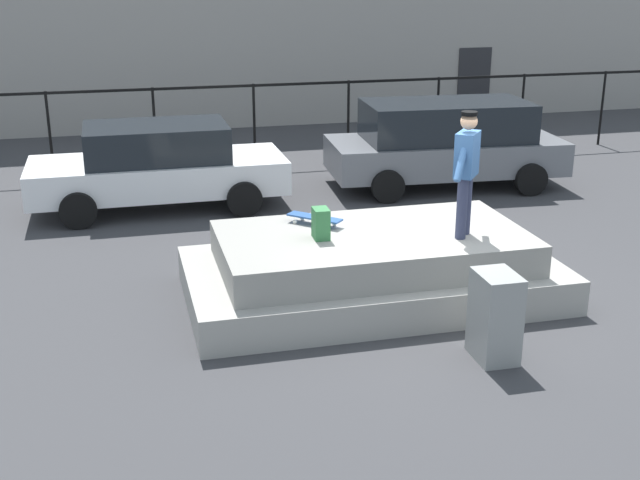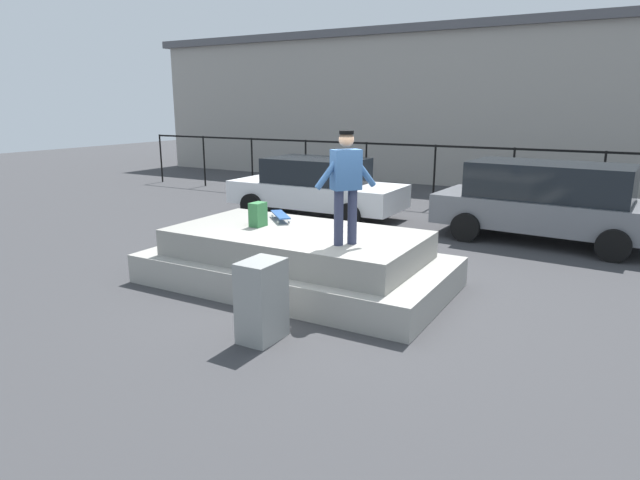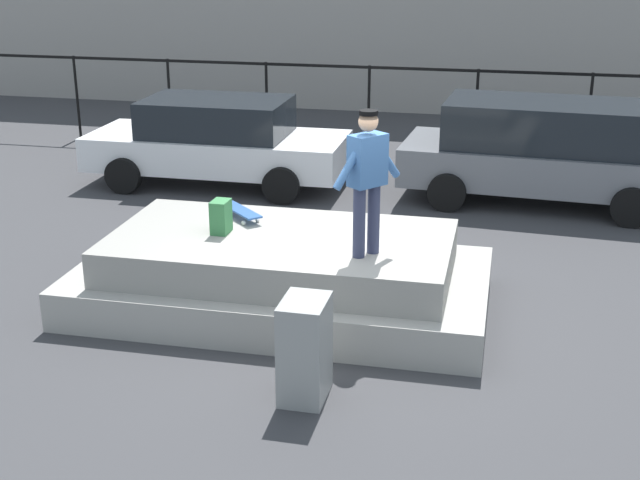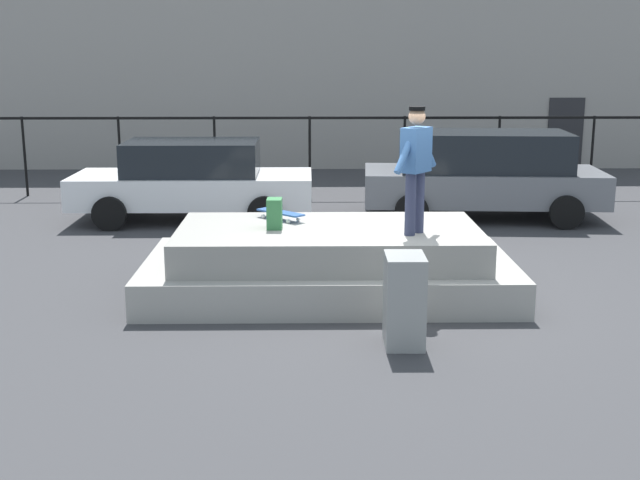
{
  "view_description": "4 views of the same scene",
  "coord_description": "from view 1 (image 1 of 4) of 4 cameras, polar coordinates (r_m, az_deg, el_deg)",
  "views": [
    {
      "loc": [
        -4.13,
        -9.66,
        4.42
      ],
      "look_at": [
        -1.38,
        1.17,
        0.58
      ],
      "focal_mm": 46.02,
      "sensor_mm": 36.0,
      "label": 1
    },
    {
      "loc": [
        3.8,
        -7.08,
        2.95
      ],
      "look_at": [
        -0.94,
        1.26,
        0.54
      ],
      "focal_mm": 30.47,
      "sensor_mm": 36.0,
      "label": 2
    },
    {
      "loc": [
        1.74,
        -9.25,
        4.43
      ],
      "look_at": [
        -0.59,
        1.31,
        0.54
      ],
      "focal_mm": 48.61,
      "sensor_mm": 36.0,
      "label": 3
    },
    {
      "loc": [
        -1.15,
        -10.71,
        3.28
      ],
      "look_at": [
        -0.96,
        1.38,
        0.5
      ],
      "focal_mm": 46.31,
      "sensor_mm": 36.0,
      "label": 4
    }
  ],
  "objects": [
    {
      "name": "car_white_sedan_near",
      "position": [
        15.49,
        -11.21,
        5.13
      ],
      "size": [
        4.66,
        2.11,
        1.57
      ],
      "color": "white",
      "rests_on": "ground_plane"
    },
    {
      "name": "fence_row",
      "position": [
        18.64,
        -1.27,
        9.27
      ],
      "size": [
        24.06,
        0.06,
        1.83
      ],
      "color": "black",
      "rests_on": "ground_plane"
    },
    {
      "name": "skateboarder",
      "position": [
        10.83,
        10.14,
        5.11
      ],
      "size": [
        0.67,
        0.82,
        1.67
      ],
      "color": "#2D334C",
      "rests_on": "concrete_ledge"
    },
    {
      "name": "utility_box",
      "position": [
        9.67,
        12.08,
        -5.23
      ],
      "size": [
        0.45,
        0.61,
        1.05
      ],
      "primitive_type": "cube",
      "rotation": [
        0.0,
        0.0,
        -0.01
      ],
      "color": "gray",
      "rests_on": "ground_plane"
    },
    {
      "name": "warehouse_building",
      "position": [
        26.14,
        -5.34,
        15.54
      ],
      "size": [
        31.44,
        7.33,
        5.77
      ],
      "color": "gray",
      "rests_on": "ground_plane"
    },
    {
      "name": "ground_plane",
      "position": [
        11.4,
        8.22,
        -4.06
      ],
      "size": [
        60.0,
        60.0,
        0.0
      ],
      "primitive_type": "plane",
      "color": "#38383A"
    },
    {
      "name": "concrete_ledge",
      "position": [
        11.24,
        3.64,
        -1.95
      ],
      "size": [
        5.04,
        2.7,
        0.92
      ],
      "color": "#9E9B93",
      "rests_on": "ground_plane"
    },
    {
      "name": "car_grey_hatchback_mid",
      "position": [
        16.87,
        8.72,
        6.77
      ],
      "size": [
        4.8,
        2.42,
        1.73
      ],
      "color": "slate",
      "rests_on": "ground_plane"
    },
    {
      "name": "skateboard",
      "position": [
        11.36,
        -0.38,
        1.56
      ],
      "size": [
        0.71,
        0.7,
        0.12
      ],
      "color": "#264C8C",
      "rests_on": "concrete_ledge"
    },
    {
      "name": "backpack",
      "position": [
        10.76,
        0.06,
        1.15
      ],
      "size": [
        0.21,
        0.29,
        0.41
      ],
      "primitive_type": "cube",
      "rotation": [
        0.0,
        0.0,
        1.54
      ],
      "color": "#33723F",
      "rests_on": "concrete_ledge"
    }
  ]
}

